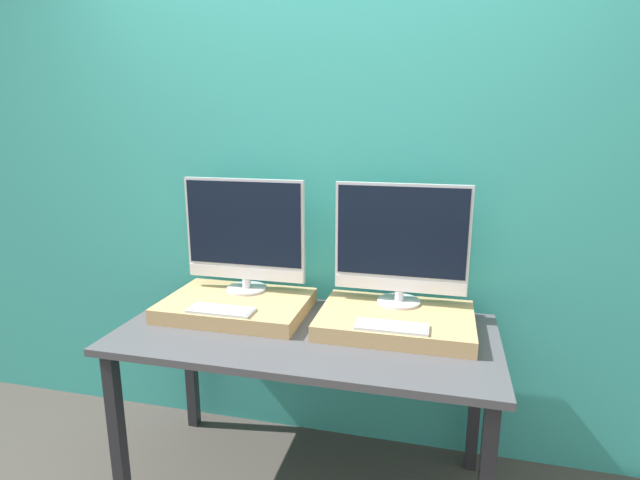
{
  "coord_description": "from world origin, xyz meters",
  "views": [
    {
      "loc": [
        0.52,
        -1.47,
        1.6
      ],
      "look_at": [
        0.0,
        0.61,
        1.08
      ],
      "focal_mm": 28.0,
      "sensor_mm": 36.0,
      "label": 1
    }
  ],
  "objects_px": {
    "keyboard_left": "(221,310)",
    "keyboard_right": "(392,327)",
    "monitor_left": "(245,234)",
    "monitor_right": "(401,243)"
  },
  "relations": [
    {
      "from": "monitor_right",
      "to": "keyboard_right",
      "type": "height_order",
      "value": "monitor_right"
    },
    {
      "from": "monitor_left",
      "to": "keyboard_right",
      "type": "distance_m",
      "value": 0.81
    },
    {
      "from": "monitor_left",
      "to": "keyboard_right",
      "type": "bearing_deg",
      "value": -21.68
    },
    {
      "from": "keyboard_left",
      "to": "keyboard_right",
      "type": "bearing_deg",
      "value": 0.0
    },
    {
      "from": "monitor_left",
      "to": "keyboard_right",
      "type": "xyz_separation_m",
      "value": [
        0.71,
        -0.28,
        -0.27
      ]
    },
    {
      "from": "keyboard_right",
      "to": "monitor_right",
      "type": "bearing_deg",
      "value": 90.0
    },
    {
      "from": "keyboard_right",
      "to": "monitor_left",
      "type": "bearing_deg",
      "value": 158.32
    },
    {
      "from": "keyboard_left",
      "to": "keyboard_right",
      "type": "distance_m",
      "value": 0.71
    },
    {
      "from": "monitor_left",
      "to": "monitor_right",
      "type": "bearing_deg",
      "value": 0.0
    },
    {
      "from": "keyboard_left",
      "to": "monitor_left",
      "type": "bearing_deg",
      "value": 90.0
    }
  ]
}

